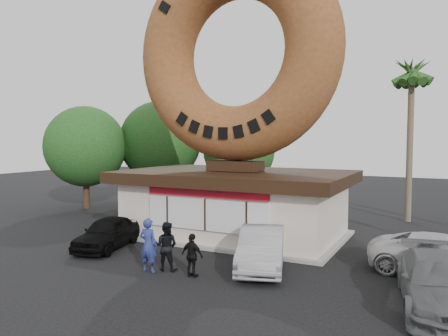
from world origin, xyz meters
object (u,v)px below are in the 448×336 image
object	(u,v)px
car_silver	(262,248)
car_white	(445,256)
street_lamp	(272,144)
car_black	(107,233)
donut_shop	(235,201)
giant_donut	(236,53)
person_right	(192,255)
person_left	(148,245)
car_grey	(439,283)
person_center	(166,246)

from	to	relation	value
car_silver	car_white	size ratio (longest dim) A/B	0.89
street_lamp	car_black	distance (m)	15.51
donut_shop	street_lamp	xyz separation A→B (m)	(-1.86, 10.02, 2.72)
donut_shop	car_white	world-z (taller)	donut_shop
car_black	giant_donut	bearing A→B (deg)	37.50
giant_donut	car_silver	xyz separation A→B (m)	(3.26, -4.51, -8.36)
car_silver	car_white	distance (m)	6.59
street_lamp	person_right	distance (m)	17.37
car_silver	person_left	bearing A→B (deg)	-165.04
car_black	car_grey	size ratio (longest dim) A/B	0.79
car_grey	giant_donut	bearing A→B (deg)	139.33
person_center	car_black	world-z (taller)	person_center
car_white	donut_shop	bearing A→B (deg)	78.68
person_right	car_silver	xyz separation A→B (m)	(1.78, 2.13, -0.02)
car_grey	person_left	bearing A→B (deg)	177.21
donut_shop	street_lamp	world-z (taller)	street_lamp
car_silver	person_right	bearing A→B (deg)	-148.20
person_center	car_grey	distance (m)	9.16
person_left	car_silver	size ratio (longest dim) A/B	0.43
giant_donut	person_center	distance (m)	10.41
car_grey	car_white	bearing A→B (deg)	79.00
car_white	car_grey	bearing A→B (deg)	-179.92
giant_donut	person_center	size ratio (longest dim) A/B	5.81
person_left	person_right	size ratio (longest dim) A/B	1.28
street_lamp	person_left	size ratio (longest dim) A/B	4.00
person_left	car_white	world-z (taller)	person_left
street_lamp	car_grey	bearing A→B (deg)	-54.83
person_right	car_white	bearing A→B (deg)	-144.07
street_lamp	person_left	distance (m)	17.26
street_lamp	person_left	bearing A→B (deg)	-84.71
person_left	car_grey	distance (m)	9.68
donut_shop	car_silver	xyz separation A→B (m)	(3.26, -4.49, -1.00)
giant_donut	person_left	bearing A→B (deg)	-92.49
donut_shop	person_center	bearing A→B (deg)	-88.25
giant_donut	person_right	xyz separation A→B (m)	(1.47, -6.64, -8.34)
car_grey	donut_shop	bearing A→B (deg)	139.40
car_silver	car_grey	world-z (taller)	car_silver
street_lamp	car_white	bearing A→B (deg)	-47.48
giant_donut	street_lamp	size ratio (longest dim) A/B	1.33
donut_shop	person_center	xyz separation A→B (m)	(0.19, -6.38, -0.85)
person_center	car_black	distance (m)	4.48
street_lamp	car_grey	size ratio (longest dim) A/B	1.53
person_right	car_grey	world-z (taller)	person_right
car_black	car_silver	distance (m)	7.28
car_white	person_center	bearing A→B (deg)	116.03
street_lamp	car_grey	world-z (taller)	street_lamp
person_center	car_black	xyz separation A→B (m)	(-4.21, 1.51, -0.21)
person_left	car_black	bearing A→B (deg)	-30.64
donut_shop	person_right	bearing A→B (deg)	-77.47
giant_donut	street_lamp	distance (m)	11.18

